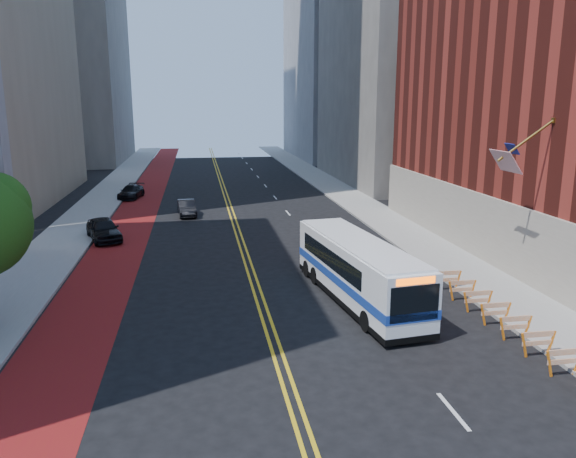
% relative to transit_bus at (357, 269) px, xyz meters
% --- Properties ---
extents(ground, '(160.00, 160.00, 0.00)m').
position_rel_transit_bus_xyz_m(ground, '(-4.59, -8.12, -1.56)').
color(ground, black).
rests_on(ground, ground).
extents(sidewalk_left, '(4.00, 140.00, 0.15)m').
position_rel_transit_bus_xyz_m(sidewalk_left, '(-16.59, 21.88, -1.49)').
color(sidewalk_left, gray).
rests_on(sidewalk_left, ground).
extents(sidewalk_right, '(4.00, 140.00, 0.15)m').
position_rel_transit_bus_xyz_m(sidewalk_right, '(7.41, 21.88, -1.49)').
color(sidewalk_right, gray).
rests_on(sidewalk_right, ground).
extents(bus_lane_paint, '(3.60, 140.00, 0.01)m').
position_rel_transit_bus_xyz_m(bus_lane_paint, '(-12.69, 21.88, -1.56)').
color(bus_lane_paint, maroon).
rests_on(bus_lane_paint, ground).
extents(center_line_inner, '(0.14, 140.00, 0.01)m').
position_rel_transit_bus_xyz_m(center_line_inner, '(-4.77, 21.88, -1.56)').
color(center_line_inner, gold).
rests_on(center_line_inner, ground).
extents(center_line_outer, '(0.14, 140.00, 0.01)m').
position_rel_transit_bus_xyz_m(center_line_outer, '(-4.41, 21.88, -1.56)').
color(center_line_outer, gold).
rests_on(center_line_outer, ground).
extents(lane_dashes, '(0.14, 98.20, 0.01)m').
position_rel_transit_bus_xyz_m(lane_dashes, '(0.21, 29.88, -1.56)').
color(lane_dashes, silver).
rests_on(lane_dashes, ground).
extents(midrise_right_near, '(18.00, 26.00, 40.00)m').
position_rel_transit_bus_xyz_m(midrise_right_near, '(18.41, 39.88, 18.44)').
color(midrise_right_near, slate).
rests_on(midrise_right_near, ground).
extents(construction_barriers, '(1.42, 10.91, 1.00)m').
position_rel_transit_bus_xyz_m(construction_barriers, '(5.01, -4.69, -0.89)').
color(construction_barriers, orange).
rests_on(construction_barriers, ground).
extents(transit_bus, '(3.73, 11.12, 3.00)m').
position_rel_transit_bus_xyz_m(transit_bus, '(0.00, 0.00, 0.00)').
color(transit_bus, white).
rests_on(transit_bus, ground).
extents(car_a, '(3.27, 4.93, 1.56)m').
position_rel_transit_bus_xyz_m(car_a, '(-13.89, 14.42, -0.78)').
color(car_a, black).
rests_on(car_a, ground).
extents(car_b, '(1.76, 4.09, 1.31)m').
position_rel_transit_bus_xyz_m(car_b, '(-8.36, 22.16, -0.91)').
color(car_b, black).
rests_on(car_b, ground).
extents(car_c, '(2.54, 4.68, 1.29)m').
position_rel_transit_bus_xyz_m(car_c, '(-13.89, 31.76, -0.92)').
color(car_c, black).
rests_on(car_c, ground).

